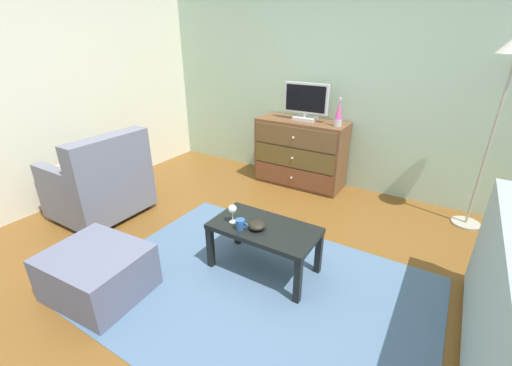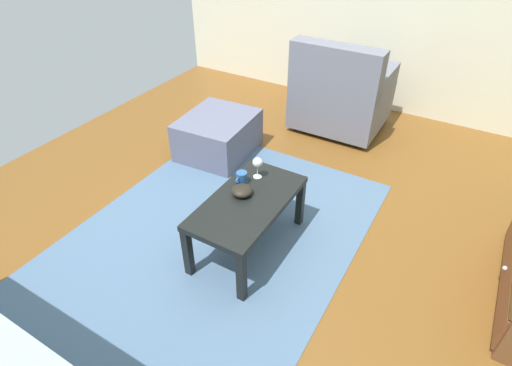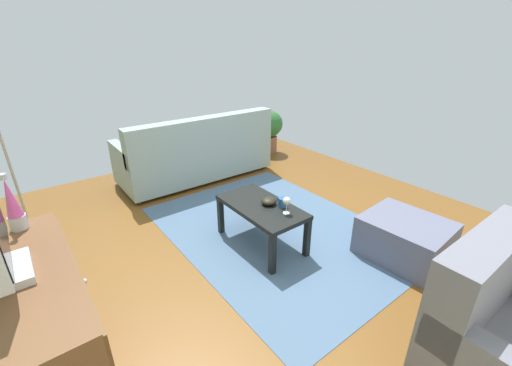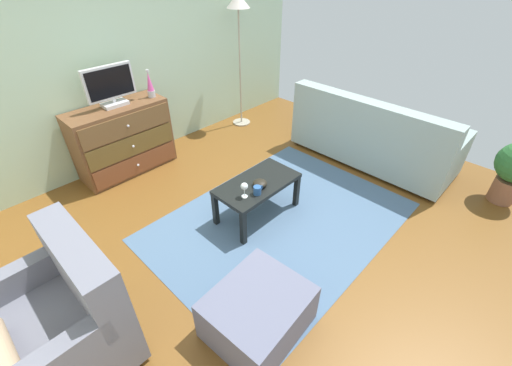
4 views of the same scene
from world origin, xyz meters
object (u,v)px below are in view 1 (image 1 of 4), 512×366
object	(u,v)px
tv	(306,101)
armchair	(100,184)
coffee_table	(264,233)
lava_lamp	(339,114)
ottoman	(98,272)
dresser	(300,153)
mug	(241,224)
wine_glass	(232,209)
bowl_decorative	(257,225)

from	to	relation	value
tv	armchair	xyz separation A→B (m)	(-1.49, -1.94, -0.72)
coffee_table	lava_lamp	bearing A→B (deg)	91.20
lava_lamp	armchair	distance (m)	2.76
armchair	ottoman	size ratio (longest dim) A/B	1.34
lava_lamp	ottoman	size ratio (longest dim) A/B	0.47
lava_lamp	dresser	bearing A→B (deg)	174.71
mug	ottoman	size ratio (longest dim) A/B	0.16
dresser	mug	bearing A→B (deg)	-79.27
dresser	armchair	bearing A→B (deg)	-127.44
armchair	coffee_table	bearing A→B (deg)	3.12
coffee_table	wine_glass	bearing A→B (deg)	-163.75
mug	lava_lamp	bearing A→B (deg)	86.92
tv	mug	world-z (taller)	tv
dresser	wine_glass	size ratio (longest dim) A/B	7.25
dresser	bowl_decorative	world-z (taller)	dresser
wine_glass	bowl_decorative	bearing A→B (deg)	2.81
tv	armchair	size ratio (longest dim) A/B	0.60
tv	bowl_decorative	distance (m)	2.05
lava_lamp	armchair	size ratio (longest dim) A/B	0.35
tv	coffee_table	distance (m)	2.03
bowl_decorative	wine_glass	bearing A→B (deg)	-177.19
wine_glass	armchair	distance (m)	1.72
wine_glass	mug	bearing A→B (deg)	-26.36
tv	bowl_decorative	bearing A→B (deg)	-76.59
bowl_decorative	armchair	bearing A→B (deg)	-178.70
coffee_table	mug	distance (m)	0.22
tv	coffee_table	bearing A→B (deg)	-75.25
bowl_decorative	tv	bearing A→B (deg)	103.41
mug	armchair	world-z (taller)	armchair
tv	wine_glass	world-z (taller)	tv
dresser	ottoman	bearing A→B (deg)	-99.04
wine_glass	bowl_decorative	xyz separation A→B (m)	(0.23, 0.01, -0.08)
tv	ottoman	bearing A→B (deg)	-99.46
dresser	ottoman	size ratio (longest dim) A/B	1.63
armchair	mug	bearing A→B (deg)	-0.79
bowl_decorative	ottoman	distance (m)	1.26
wine_glass	coffee_table	bearing A→B (deg)	16.25
ottoman	coffee_table	bearing A→B (deg)	43.90
mug	bowl_decorative	distance (m)	0.13
tv	coffee_table	world-z (taller)	tv
dresser	armchair	size ratio (longest dim) A/B	1.22
coffee_table	ottoman	world-z (taller)	coffee_table
dresser	wine_glass	world-z (taller)	dresser
dresser	coffee_table	xyz separation A→B (m)	(0.51, -1.80, -0.07)
coffee_table	ottoman	size ratio (longest dim) A/B	1.24
dresser	ottoman	world-z (taller)	dresser
dresser	tv	world-z (taller)	tv
lava_lamp	bowl_decorative	xyz separation A→B (m)	(0.01, -1.82, -0.55)
ottoman	lava_lamp	bearing A→B (deg)	71.33
tv	bowl_decorative	xyz separation A→B (m)	(0.45, -1.89, -0.64)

